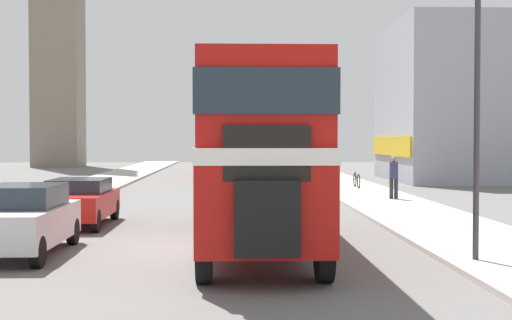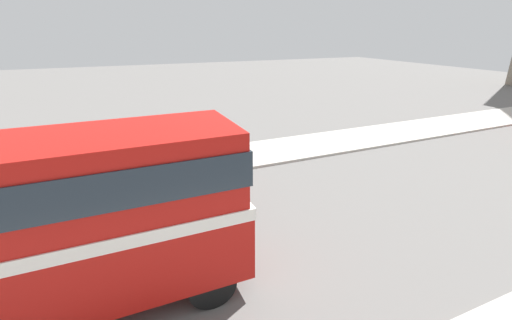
{
  "view_description": "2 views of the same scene",
  "coord_description": "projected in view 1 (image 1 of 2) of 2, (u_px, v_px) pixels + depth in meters",
  "views": [
    {
      "loc": [
        0.7,
        -16.68,
        2.57
      ],
      "look_at": [
        1.28,
        0.24,
        2.05
      ],
      "focal_mm": 50.0,
      "sensor_mm": 36.0,
      "label": 1
    },
    {
      "loc": [
        8.54,
        2.85,
        6.06
      ],
      "look_at": [
        0.0,
        6.63,
        2.51
      ],
      "focal_mm": 24.0,
      "sensor_mm": 36.0,
      "label": 2
    }
  ],
  "objects": [
    {
      "name": "sidewalk_right",
      "position": [
        486.0,
        244.0,
        16.94
      ],
      "size": [
        3.5,
        120.0,
        0.12
      ],
      "color": "#B7B2A8",
      "rests_on": "ground_plane"
    },
    {
      "name": "street_lamp",
      "position": [
        477.0,
        69.0,
        14.28
      ],
      "size": [
        0.36,
        0.36,
        5.86
      ],
      "color": "#38383D",
      "rests_on": "sidewalk_right"
    },
    {
      "name": "car_parked_near",
      "position": [
        22.0,
        219.0,
        15.63
      ],
      "size": [
        1.74,
        4.03,
        1.54
      ],
      "color": "silver",
      "rests_on": "ground_plane"
    },
    {
      "name": "car_parked_mid",
      "position": [
        79.0,
        201.0,
        20.97
      ],
      "size": [
        1.78,
        4.06,
        1.37
      ],
      "color": "red",
      "rests_on": "ground_plane"
    },
    {
      "name": "ground_plane",
      "position": [
        202.0,
        248.0,
        16.71
      ],
      "size": [
        120.0,
        120.0,
        0.0
      ],
      "primitive_type": "plane",
      "color": "slate"
    },
    {
      "name": "double_decker_bus",
      "position": [
        256.0,
        142.0,
        16.91
      ],
      "size": [
        2.44,
        10.75,
        4.13
      ],
      "color": "#B2140F",
      "rests_on": "ground_plane"
    },
    {
      "name": "bus_distant",
      "position": [
        234.0,
        140.0,
        47.91
      ],
      "size": [
        2.51,
        11.21,
        4.12
      ],
      "color": "red",
      "rests_on": "ground_plane"
    },
    {
      "name": "bicycle_on_pavement",
      "position": [
        357.0,
        180.0,
        35.39
      ],
      "size": [
        0.05,
        1.76,
        0.78
      ],
      "color": "black",
      "rests_on": "sidewalk_right"
    },
    {
      "name": "pedestrian_walking",
      "position": [
        394.0,
        175.0,
        28.79
      ],
      "size": [
        0.35,
        0.35,
        1.72
      ],
      "color": "#282833",
      "rests_on": "sidewalk_right"
    }
  ]
}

